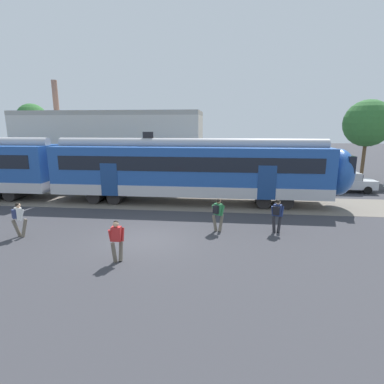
% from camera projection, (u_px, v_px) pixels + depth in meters
% --- Properties ---
extents(ground_plane, '(160.00, 160.00, 0.00)m').
position_uv_depth(ground_plane, '(145.00, 240.00, 13.76)').
color(ground_plane, '#38383D').
extents(track_bed, '(80.00, 4.40, 0.01)m').
position_uv_depth(track_bed, '(38.00, 198.00, 21.60)').
color(track_bed, slate).
rests_on(track_bed, ground).
extents(commuter_train, '(38.05, 3.07, 4.73)m').
position_uv_depth(commuter_train, '(67.00, 168.00, 20.84)').
color(commuter_train, silver).
rests_on(commuter_train, ground).
extents(pedestrian_white, '(0.67, 0.52, 1.67)m').
position_uv_depth(pedestrian_white, '(18.00, 217.00, 13.91)').
color(pedestrian_white, '#6B6051').
rests_on(pedestrian_white, ground).
extents(pedestrian_red, '(0.53, 0.65, 1.67)m').
position_uv_depth(pedestrian_red, '(117.00, 237.00, 11.37)').
color(pedestrian_red, '#6B6051').
rests_on(pedestrian_red, ground).
extents(pedestrian_green, '(0.67, 0.54, 1.67)m').
position_uv_depth(pedestrian_green, '(218.00, 212.00, 14.65)').
color(pedestrian_green, '#6B6051').
rests_on(pedestrian_green, ground).
extents(pedestrian_navy, '(0.66, 0.57, 1.67)m').
position_uv_depth(pedestrian_navy, '(277.00, 213.00, 14.47)').
color(pedestrian_navy, '#28282D').
rests_on(pedestrian_navy, ground).
extents(parked_car_silver, '(4.01, 1.77, 1.54)m').
position_uv_depth(parked_car_silver, '(347.00, 182.00, 23.63)').
color(parked_car_silver, '#B7BABF').
rests_on(parked_car_silver, ground).
extents(background_building, '(16.90, 5.00, 9.20)m').
position_uv_depth(background_building, '(111.00, 146.00, 28.12)').
color(background_building, beige).
rests_on(background_building, ground).
extents(street_tree_right, '(4.32, 4.32, 7.50)m').
position_uv_depth(street_tree_right, '(368.00, 123.00, 27.89)').
color(street_tree_right, brown).
rests_on(street_tree_right, ground).
extents(street_tree_left, '(2.94, 2.94, 7.25)m').
position_uv_depth(street_tree_left, '(32.00, 119.00, 29.64)').
color(street_tree_left, brown).
rests_on(street_tree_left, ground).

